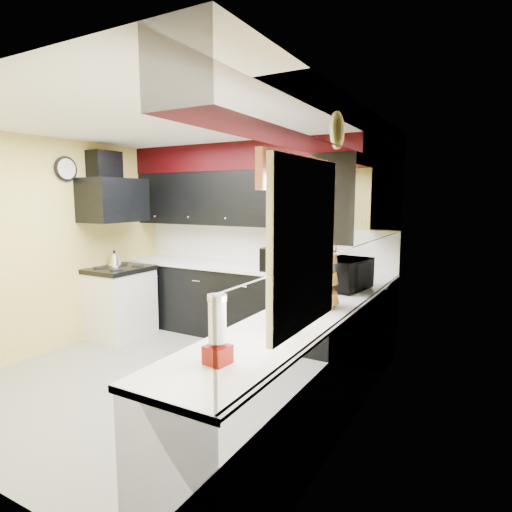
{
  "coord_description": "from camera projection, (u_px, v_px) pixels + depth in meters",
  "views": [
    {
      "loc": [
        2.73,
        -3.13,
        1.81
      ],
      "look_at": [
        0.6,
        0.63,
        1.22
      ],
      "focal_mm": 30.0,
      "sensor_mm": 36.0,
      "label": 1
    }
  ],
  "objects": [
    {
      "name": "ground",
      "position": [
        173.0,
        380.0,
        4.27
      ],
      "size": [
        3.6,
        3.6,
        0.0
      ],
      "primitive_type": "plane",
      "color": "gray",
      "rests_on": "ground"
    },
    {
      "name": "wall_back",
      "position": [
        260.0,
        240.0,
        5.66
      ],
      "size": [
        3.6,
        0.06,
        2.5
      ],
      "primitive_type": "cube",
      "color": "#E0C666",
      "rests_on": "ground"
    },
    {
      "name": "wall_right",
      "position": [
        353.0,
        273.0,
        3.23
      ],
      "size": [
        0.06,
        3.6,
        2.5
      ],
      "primitive_type": "cube",
      "color": "#E0C666",
      "rests_on": "ground"
    },
    {
      "name": "wall_left",
      "position": [
        50.0,
        246.0,
        4.98
      ],
      "size": [
        0.06,
        3.6,
        2.5
      ],
      "primitive_type": "cube",
      "color": "#E0C666",
      "rests_on": "ground"
    },
    {
      "name": "ceiling",
      "position": [
        165.0,
        122.0,
        3.93
      ],
      "size": [
        3.6,
        3.6,
        0.06
      ],
      "primitive_type": "cube",
      "color": "white",
      "rests_on": "wall_back"
    },
    {
      "name": "cab_back",
      "position": [
        248.0,
        304.0,
        5.51
      ],
      "size": [
        3.6,
        0.6,
        0.9
      ],
      "primitive_type": "cube",
      "color": "black",
      "rests_on": "ground"
    },
    {
      "name": "cab_right",
      "position": [
        299.0,
        380.0,
        3.22
      ],
      "size": [
        0.6,
        3.0,
        0.9
      ],
      "primitive_type": "cube",
      "color": "black",
      "rests_on": "ground"
    },
    {
      "name": "counter_back",
      "position": [
        248.0,
        268.0,
        5.44
      ],
      "size": [
        3.62,
        0.64,
        0.04
      ],
      "primitive_type": "cube",
      "color": "white",
      "rests_on": "cab_back"
    },
    {
      "name": "counter_right",
      "position": [
        300.0,
        319.0,
        3.16
      ],
      "size": [
        0.64,
        3.02,
        0.04
      ],
      "primitive_type": "cube",
      "color": "white",
      "rests_on": "cab_right"
    },
    {
      "name": "splash_back",
      "position": [
        259.0,
        245.0,
        5.66
      ],
      "size": [
        3.6,
        0.02,
        0.5
      ],
      "primitive_type": "cube",
      "color": "white",
      "rests_on": "counter_back"
    },
    {
      "name": "splash_right",
      "position": [
        351.0,
        280.0,
        3.24
      ],
      "size": [
        0.02,
        3.6,
        0.5
      ],
      "primitive_type": "cube",
      "color": "white",
      "rests_on": "counter_right"
    },
    {
      "name": "upper_back",
      "position": [
        220.0,
        199.0,
        5.67
      ],
      "size": [
        2.6,
        0.35,
        0.7
      ],
      "primitive_type": "cube",
      "color": "black",
      "rests_on": "wall_back"
    },
    {
      "name": "upper_right",
      "position": [
        365.0,
        199.0,
        4.01
      ],
      "size": [
        0.35,
        1.8,
        0.7
      ],
      "primitive_type": "cube",
      "color": "black",
      "rests_on": "wall_right"
    },
    {
      "name": "soffit_back",
      "position": [
        253.0,
        156.0,
        5.35
      ],
      "size": [
        3.6,
        0.36,
        0.35
      ],
      "primitive_type": "cube",
      "color": "black",
      "rests_on": "wall_back"
    },
    {
      "name": "soffit_right",
      "position": [
        325.0,
        124.0,
        3.01
      ],
      "size": [
        0.36,
        3.24,
        0.35
      ],
      "primitive_type": "cube",
      "color": "black",
      "rests_on": "wall_right"
    },
    {
      "name": "stove",
      "position": [
        121.0,
        304.0,
        5.59
      ],
      "size": [
        0.6,
        0.75,
        0.86
      ],
      "primitive_type": "cube",
      "color": "white",
      "rests_on": "ground"
    },
    {
      "name": "cooktop",
      "position": [
        119.0,
        269.0,
        5.53
      ],
      "size": [
        0.62,
        0.77,
        0.06
      ],
      "primitive_type": "cube",
      "color": "black",
      "rests_on": "stove"
    },
    {
      "name": "hood",
      "position": [
        113.0,
        200.0,
        5.43
      ],
      "size": [
        0.5,
        0.78,
        0.55
      ],
      "primitive_type": "cube",
      "color": "black",
      "rests_on": "wall_left"
    },
    {
      "name": "hood_duct",
      "position": [
        105.0,
        167.0,
        5.44
      ],
      "size": [
        0.24,
        0.4,
        0.4
      ],
      "primitive_type": "cube",
      "color": "black",
      "rests_on": "wall_left"
    },
    {
      "name": "window",
      "position": [
        305.0,
        244.0,
        2.42
      ],
      "size": [
        0.03,
        0.86,
        0.96
      ],
      "primitive_type": null,
      "color": "white",
      "rests_on": "wall_right"
    },
    {
      "name": "valance",
      "position": [
        297.0,
        173.0,
        2.39
      ],
      "size": [
        0.04,
        0.88,
        0.2
      ],
      "primitive_type": "cube",
      "color": "red",
      "rests_on": "wall_right"
    },
    {
      "name": "pan_top",
      "position": [
        311.0,
        181.0,
        4.94
      ],
      "size": [
        0.03,
        0.22,
        0.4
      ],
      "primitive_type": null,
      "color": "black",
      "rests_on": "upper_back"
    },
    {
      "name": "pan_mid",
      "position": [
        307.0,
        203.0,
        4.86
      ],
      "size": [
        0.03,
        0.28,
        0.46
      ],
      "primitive_type": null,
      "color": "black",
      "rests_on": "upper_back"
    },
    {
      "name": "pan_low",
      "position": [
        315.0,
        205.0,
        5.09
      ],
      "size": [
        0.03,
        0.24,
        0.42
      ],
      "primitive_type": null,
      "color": "black",
      "rests_on": "upper_back"
    },
    {
      "name": "cut_board",
      "position": [
        303.0,
        199.0,
        4.75
      ],
      "size": [
        0.03,
        0.26,
        0.35
      ],
      "primitive_type": "cube",
      "color": "white",
      "rests_on": "upper_back"
    },
    {
      "name": "baskets",
      "position": [
        320.0,
        277.0,
        3.42
      ],
      "size": [
        0.27,
        0.27,
        0.5
      ],
      "primitive_type": null,
      "color": "brown",
      "rests_on": "upper_right"
    },
    {
      "name": "clock",
      "position": [
        66.0,
        169.0,
        5.06
      ],
      "size": [
        0.03,
        0.3,
        0.3
      ],
      "primitive_type": null,
      "color": "black",
      "rests_on": "wall_left"
    },
    {
      "name": "deco_plate",
      "position": [
        337.0,
        130.0,
        2.8
      ],
      "size": [
        0.03,
        0.24,
        0.24
      ],
      "primitive_type": null,
      "color": "white",
      "rests_on": "wall_right"
    },
    {
      "name": "toaster_oven",
      "position": [
        282.0,
        259.0,
        5.11
      ],
      "size": [
        0.53,
        0.46,
        0.28
      ],
      "primitive_type": "imported",
      "rotation": [
        0.0,
        0.0,
        0.13
      ],
      "color": "black",
      "rests_on": "counter_back"
    },
    {
      "name": "microwave",
      "position": [
        345.0,
        274.0,
        4.08
      ],
      "size": [
        0.43,
        0.58,
        0.29
      ],
      "primitive_type": "imported",
      "rotation": [
        0.0,
        0.0,
        1.43
      ],
      "color": "black",
      "rests_on": "counter_right"
    },
    {
      "name": "utensil_crock",
      "position": [
        332.0,
        267.0,
        4.94
      ],
      "size": [
        0.18,
        0.18,
        0.15
      ],
      "primitive_type": "cylinder",
      "rotation": [
        0.0,
        0.0,
        0.36
      ],
      "color": "silver",
      "rests_on": "counter_back"
    },
    {
      "name": "knife_block",
      "position": [
        332.0,
        265.0,
        4.91
      ],
      "size": [
        0.12,
        0.15,
        0.21
      ],
      "primitive_type": "cube",
      "rotation": [
        0.0,
        0.0,
        -0.18
      ],
      "color": "black",
      "rests_on": "counter_back"
    },
    {
      "name": "kettle",
      "position": [
        115.0,
        259.0,
        5.68
      ],
      "size": [
        0.2,
        0.2,
        0.16
      ],
      "primitive_type": null,
      "rotation": [
        0.0,
        0.0,
        0.16
      ],
      "color": "silver",
      "rests_on": "cooktop"
    },
    {
      "name": "dispenser_a",
      "position": [
        285.0,
        302.0,
        2.79
      ],
      "size": [
        0.18,
        0.18,
        0.39
      ],
      "primitive_type": null,
      "rotation": [
        0.0,
        0.0,
        0.25
      ],
      "color": "#6A0008",
      "rests_on": "counter_right"
    },
    {
      "name": "dispenser_b",
      "position": [
        217.0,
        334.0,
        2.24
      ],
      "size": [
        0.14,
        0.14,
        0.33
      ],
      "primitive_type": null,
      "rotation": [
        0.0,
        0.0,
        -0.13
      ],
      "color": "#59020A",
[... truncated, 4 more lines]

